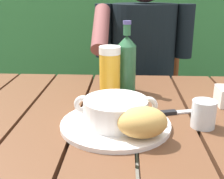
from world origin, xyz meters
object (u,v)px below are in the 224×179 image
(person_eating, at_px, (143,65))
(beer_bottle, at_px, (126,63))
(soup_bowl, at_px, (116,110))
(table_knife, at_px, (175,112))
(serving_plate, at_px, (116,124))
(water_glass_small, at_px, (204,114))
(beer_glass, at_px, (110,71))
(chair_near_diner, at_px, (140,99))
(bread_roll, at_px, (142,122))

(person_eating, relative_size, beer_bottle, 4.94)
(soup_bowl, height_order, table_knife, soup_bowl)
(serving_plate, distance_m, soup_bowl, 0.04)
(serving_plate, distance_m, beer_bottle, 0.31)
(serving_plate, xyz_separation_m, beer_bottle, (0.03, 0.30, 0.10))
(person_eating, relative_size, water_glass_small, 16.77)
(beer_glass, bearing_deg, soup_bowl, -83.20)
(soup_bowl, xyz_separation_m, table_knife, (0.17, 0.09, -0.04))
(chair_near_diner, relative_size, table_knife, 6.18)
(soup_bowl, distance_m, table_knife, 0.20)
(soup_bowl, bearing_deg, serving_plate, 104.04)
(serving_plate, height_order, soup_bowl, soup_bowl)
(chair_near_diner, xyz_separation_m, table_knife, (0.06, -0.84, 0.27))
(bread_roll, bearing_deg, beer_glass, 106.59)
(table_knife, bearing_deg, person_eating, 95.54)
(soup_bowl, bearing_deg, beer_bottle, 84.73)
(beer_glass, distance_m, table_knife, 0.26)
(chair_near_diner, relative_size, beer_bottle, 3.76)
(bread_roll, relative_size, water_glass_small, 1.80)
(person_eating, xyz_separation_m, serving_plate, (-0.11, -0.74, 0.02))
(table_knife, bearing_deg, chair_near_diner, 94.07)
(person_eating, xyz_separation_m, water_glass_small, (0.12, -0.73, 0.05))
(beer_bottle, bearing_deg, water_glass_small, -54.47)
(chair_near_diner, height_order, soup_bowl, chair_near_diner)
(person_eating, relative_size, bread_roll, 9.30)
(serving_plate, bearing_deg, soup_bowl, -75.96)
(bread_roll, distance_m, water_glass_small, 0.19)
(chair_near_diner, bearing_deg, soup_bowl, -96.84)
(water_glass_small, xyz_separation_m, table_knife, (-0.06, 0.09, -0.03))
(chair_near_diner, height_order, person_eating, person_eating)
(person_eating, height_order, beer_glass, person_eating)
(chair_near_diner, xyz_separation_m, water_glass_small, (0.12, -0.93, 0.30))
(beer_bottle, bearing_deg, person_eating, 79.54)
(soup_bowl, relative_size, water_glass_small, 3.00)
(bread_roll, xyz_separation_m, water_glass_small, (0.17, 0.09, -0.01))
(bread_roll, bearing_deg, water_glass_small, 27.65)
(chair_near_diner, bearing_deg, bread_roll, -92.59)
(bread_roll, height_order, table_knife, bread_roll)
(beer_bottle, bearing_deg, chair_near_diner, 82.43)
(bread_roll, bearing_deg, table_knife, 58.45)
(serving_plate, distance_m, water_glass_small, 0.23)
(beer_glass, height_order, water_glass_small, beer_glass)
(person_eating, distance_m, bread_roll, 0.82)
(beer_glass, bearing_deg, table_knife, -36.41)
(serving_plate, relative_size, beer_bottle, 1.18)
(chair_near_diner, xyz_separation_m, soup_bowl, (-0.11, -0.94, 0.31))
(serving_plate, relative_size, water_glass_small, 4.01)
(water_glass_small, bearing_deg, table_knife, 125.11)
(bread_roll, xyz_separation_m, table_knife, (0.11, 0.17, -0.05))
(person_eating, distance_m, water_glass_small, 0.74)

